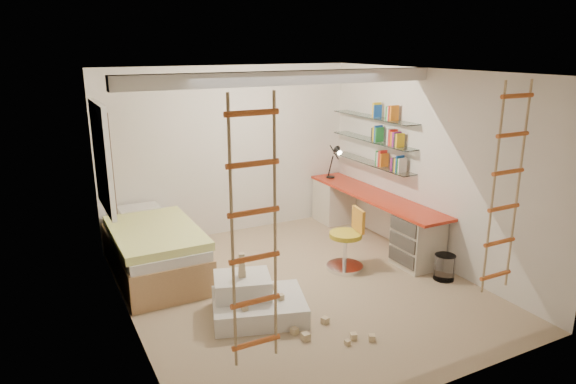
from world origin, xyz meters
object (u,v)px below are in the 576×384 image
play_platform (254,301)px  swivel_chair (347,247)px  bed (154,250)px  desk (372,216)px

play_platform → swivel_chair: bearing=19.4°
bed → play_platform: bearing=-65.9°
desk → bed: desk is taller
swivel_chair → play_platform: size_ratio=0.70×
bed → swivel_chair: (2.31, -1.03, -0.02)m
bed → play_platform: (0.71, -1.60, -0.16)m
play_platform → desk: bearing=26.4°
bed → play_platform: size_ratio=1.69×
bed → swivel_chair: 2.53m
desk → swivel_chair: swivel_chair is taller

